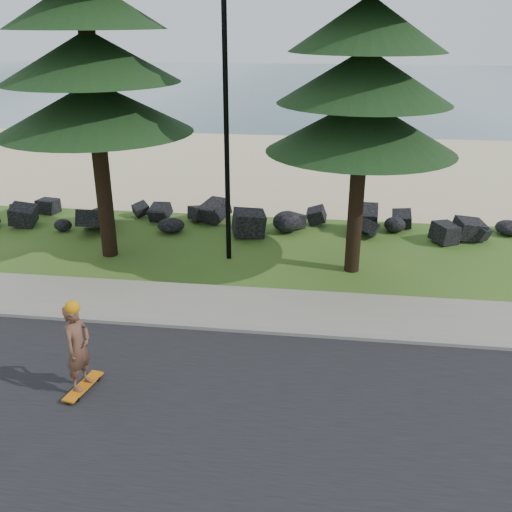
% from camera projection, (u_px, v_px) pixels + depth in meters
% --- Properties ---
extents(ground, '(160.00, 160.00, 0.00)m').
position_uv_depth(ground, '(206.00, 310.00, 13.58)').
color(ground, '#325B1C').
rests_on(ground, ground).
extents(road, '(160.00, 7.00, 0.02)m').
position_uv_depth(road, '(148.00, 436.00, 9.46)').
color(road, black).
rests_on(road, ground).
extents(kerb, '(160.00, 0.20, 0.10)m').
position_uv_depth(kerb, '(197.00, 326.00, 12.73)').
color(kerb, gray).
rests_on(kerb, ground).
extents(sidewalk, '(160.00, 2.00, 0.08)m').
position_uv_depth(sidewalk, '(207.00, 304.00, 13.74)').
color(sidewalk, gray).
rests_on(sidewalk, ground).
extents(beach_sand, '(160.00, 15.00, 0.01)m').
position_uv_depth(beach_sand, '(271.00, 165.00, 26.84)').
color(beach_sand, beige).
rests_on(beach_sand, ground).
extents(ocean, '(160.00, 58.00, 0.01)m').
position_uv_depth(ocean, '(308.00, 84.00, 60.23)').
color(ocean, '#335663').
rests_on(ocean, ground).
extents(seawall_boulders, '(60.00, 2.40, 1.10)m').
position_uv_depth(seawall_boulders, '(242.00, 230.00, 18.70)').
color(seawall_boulders, black).
rests_on(seawall_boulders, ground).
extents(lamp_post, '(0.25, 0.14, 8.14)m').
position_uv_depth(lamp_post, '(226.00, 113.00, 14.91)').
color(lamp_post, black).
rests_on(lamp_post, ground).
extents(skateboarder, '(0.50, 1.03, 1.86)m').
position_uv_depth(skateboarder, '(78.00, 347.00, 10.26)').
color(skateboarder, '#CA670B').
rests_on(skateboarder, ground).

